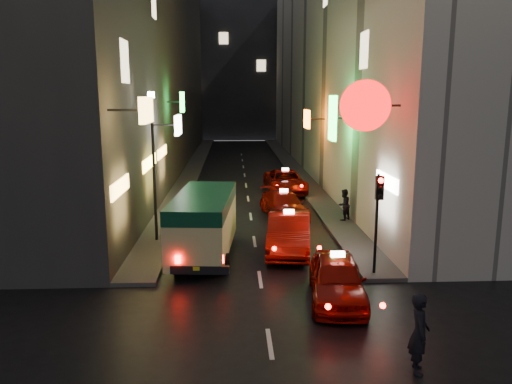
{
  "coord_description": "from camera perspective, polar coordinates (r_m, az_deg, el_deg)",
  "views": [
    {
      "loc": [
        -0.9,
        -7.76,
        6.29
      ],
      "look_at": [
        0.07,
        13.0,
        2.19
      ],
      "focal_mm": 35.0,
      "sensor_mm": 36.0,
      "label": 1
    }
  ],
  "objects": [
    {
      "name": "building_left",
      "position": [
        42.44,
        -12.7,
        14.56
      ],
      "size": [
        7.39,
        52.0,
        18.0
      ],
      "color": "#3A3734",
      "rests_on": "ground"
    },
    {
      "name": "building_right",
      "position": [
        42.78,
        9.66,
        14.64
      ],
      "size": [
        8.14,
        52.0,
        18.0
      ],
      "color": "#BBB5AC",
      "rests_on": "ground"
    },
    {
      "name": "building_far",
      "position": [
        73.91,
        -2.03,
        14.81
      ],
      "size": [
        30.0,
        10.0,
        22.0
      ],
      "primitive_type": "cube",
      "color": "#323338",
      "rests_on": "ground"
    },
    {
      "name": "sidewalk_left",
      "position": [
        42.35,
        -7.18,
        2.64
      ],
      "size": [
        1.5,
        52.0,
        0.15
      ],
      "primitive_type": "cube",
      "color": "#43403E",
      "rests_on": "ground"
    },
    {
      "name": "sidewalk_right",
      "position": [
        42.53,
        4.32,
        2.73
      ],
      "size": [
        1.5,
        52.0,
        0.15
      ],
      "primitive_type": "cube",
      "color": "#43403E",
      "rests_on": "ground"
    },
    {
      "name": "minibus",
      "position": [
        19.4,
        -5.97,
        -2.95
      ],
      "size": [
        2.52,
        5.98,
        2.51
      ],
      "color": "#CBC97E",
      "rests_on": "ground"
    },
    {
      "name": "taxi_near",
      "position": [
        15.73,
        9.25,
        -9.36
      ],
      "size": [
        2.72,
        5.35,
        1.8
      ],
      "color": "#7E0A03",
      "rests_on": "ground"
    },
    {
      "name": "taxi_second",
      "position": [
        20.25,
        3.77,
        -4.29
      ],
      "size": [
        3.02,
        5.94,
        1.98
      ],
      "color": "#7E0A03",
      "rests_on": "ground"
    },
    {
      "name": "taxi_third",
      "position": [
        25.92,
        3.18,
        -1.19
      ],
      "size": [
        2.73,
        5.02,
        1.68
      ],
      "color": "#7E0A03",
      "rests_on": "ground"
    },
    {
      "name": "taxi_far",
      "position": [
        32.3,
        3.36,
        1.42
      ],
      "size": [
        2.42,
        5.36,
        1.84
      ],
      "color": "#7E0A03",
      "rests_on": "ground"
    },
    {
      "name": "pedestrian_crossing",
      "position": [
        12.3,
        18.19,
        -14.54
      ],
      "size": [
        0.58,
        0.78,
        2.15
      ],
      "primitive_type": "imported",
      "rotation": [
        0.0,
        0.0,
        1.38
      ],
      "color": "black",
      "rests_on": "ground"
    },
    {
      "name": "pedestrian_sidewalk",
      "position": [
        24.91,
        10.01,
        -1.22
      ],
      "size": [
        0.76,
        0.75,
        1.75
      ],
      "primitive_type": "imported",
      "rotation": [
        0.0,
        0.0,
        3.88
      ],
      "color": "black",
      "rests_on": "sidewalk_right"
    },
    {
      "name": "traffic_light",
      "position": [
        17.33,
        13.82,
        -1.18
      ],
      "size": [
        0.26,
        0.43,
        3.5
      ],
      "color": "black",
      "rests_on": "sidewalk_right"
    },
    {
      "name": "lamp_post",
      "position": [
        21.18,
        -11.64,
        3.96
      ],
      "size": [
        0.28,
        0.28,
        6.22
      ],
      "color": "black",
      "rests_on": "sidewalk_left"
    }
  ]
}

